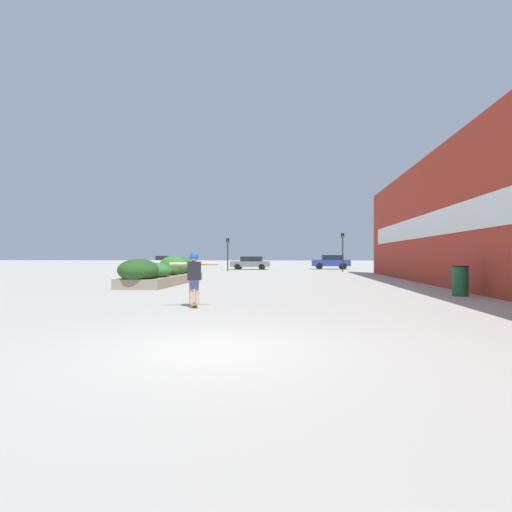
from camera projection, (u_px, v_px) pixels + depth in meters
The scene contains 12 objects.
ground_plane at pixel (215, 349), 6.09m from camera, with size 300.00×300.00×0.00m, color #ADA89E.
building_wall_right at pixel (464, 211), 16.70m from camera, with size 0.67×35.82×6.64m.
planter_box at pixel (165, 272), 20.77m from camera, with size 2.02×8.41×1.47m.
skateboard at pixel (194, 305), 11.15m from camera, with size 0.38×0.66×0.10m.
skateboarder at pixel (194, 272), 11.15m from camera, with size 1.32×0.48×1.45m.
trash_bin at pixel (460, 281), 14.34m from camera, with size 0.57×0.57×1.09m.
car_leftmost at pixel (453, 263), 39.43m from camera, with size 4.74×1.98×1.47m.
car_center_left at pixel (168, 262), 46.55m from camera, with size 3.80×2.05×1.51m.
car_center_right at pixel (331, 262), 45.46m from camera, with size 4.26×2.02×1.61m.
car_rightmost at pixel (251, 263), 44.40m from camera, with size 4.30×1.92×1.44m.
traffic_light_left at pixel (228, 248), 38.68m from camera, with size 0.28×0.30×3.23m.
traffic_light_right at pixel (343, 246), 37.75m from camera, with size 0.28×0.30×3.66m.
Camera 1 is at (1.23, -6.00, 1.41)m, focal length 28.00 mm.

